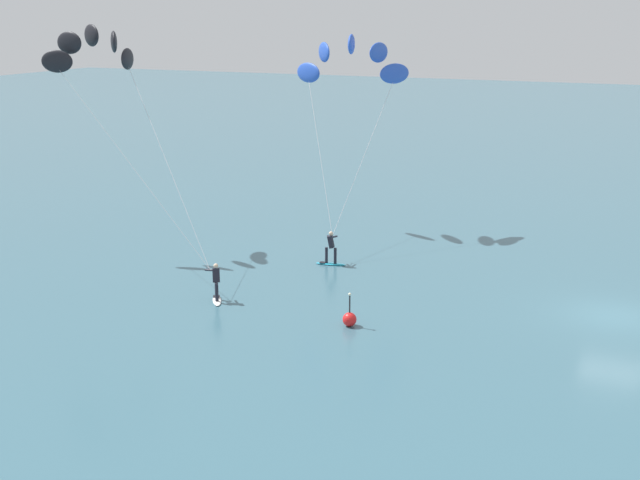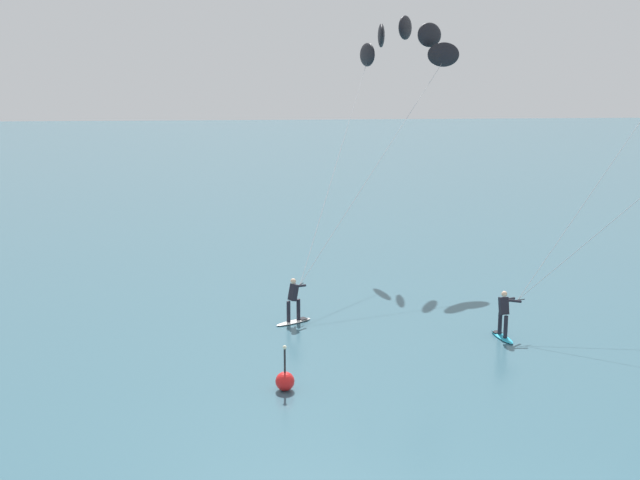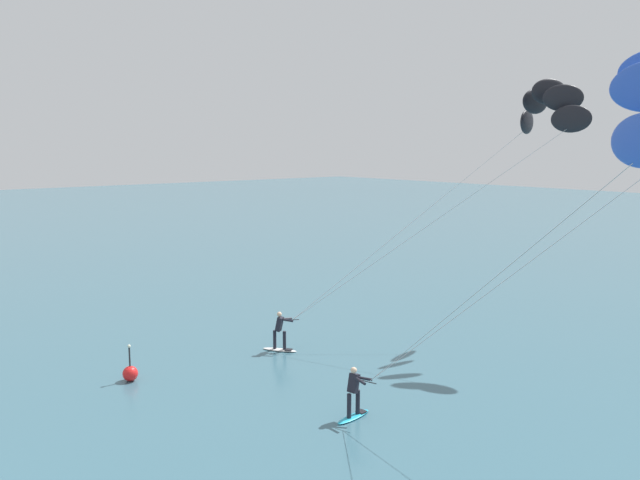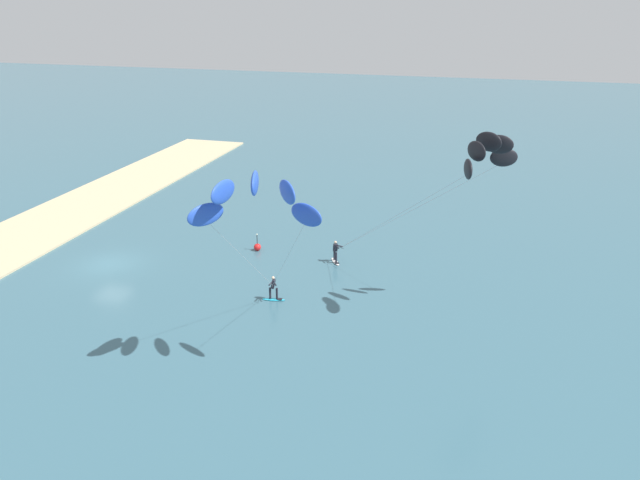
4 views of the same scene
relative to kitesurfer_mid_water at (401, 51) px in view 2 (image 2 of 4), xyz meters
name	(u,v)px [view 2 (image 2 of 4)]	position (x,y,z in m)	size (l,w,h in m)	color
kitesurfer_mid_water	(401,51)	(0.00, 0.00, 0.00)	(8.93, 12.49, 11.40)	white
marker_buoy	(285,381)	(-6.07, -16.09, -9.50)	(0.56, 0.56, 1.38)	red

